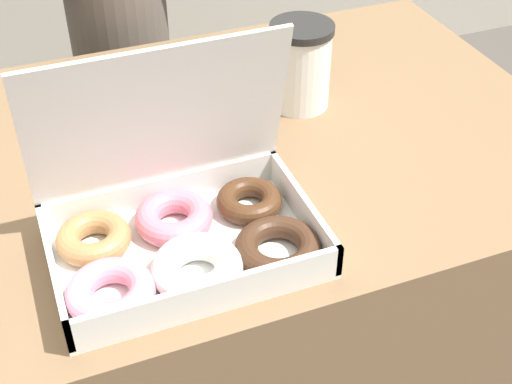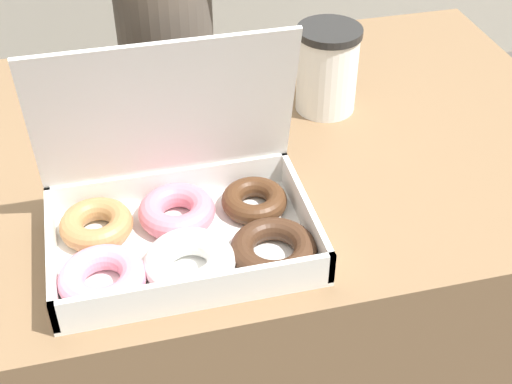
{
  "view_description": "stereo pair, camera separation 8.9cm",
  "coord_description": "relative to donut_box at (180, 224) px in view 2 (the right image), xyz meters",
  "views": [
    {
      "loc": [
        -0.29,
        -0.88,
        1.37
      ],
      "look_at": [
        -0.04,
        -0.23,
        0.81
      ],
      "focal_mm": 50.0,
      "sensor_mm": 36.0,
      "label": 1
    },
    {
      "loc": [
        -0.21,
        -0.9,
        1.37
      ],
      "look_at": [
        -0.04,
        -0.23,
        0.81
      ],
      "focal_mm": 50.0,
      "sensor_mm": 36.0,
      "label": 2
    }
  ],
  "objects": [
    {
      "name": "table",
      "position": [
        0.14,
        0.22,
        -0.4
      ],
      "size": [
        1.09,
        0.74,
        0.73
      ],
      "color": "brown",
      "rests_on": "ground_plane"
    },
    {
      "name": "donut_box",
      "position": [
        0.0,
        0.0,
        0.0
      ],
      "size": [
        0.36,
        0.25,
        0.26
      ],
      "color": "white",
      "rests_on": "table"
    },
    {
      "name": "coffee_cup",
      "position": [
        0.29,
        0.28,
        0.03
      ],
      "size": [
        0.1,
        0.1,
        0.14
      ],
      "color": "white",
      "rests_on": "table"
    }
  ]
}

